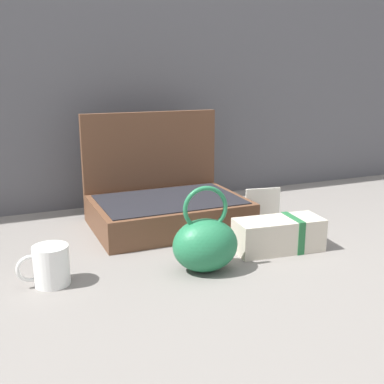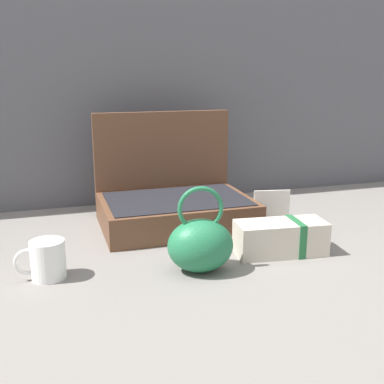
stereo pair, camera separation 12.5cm
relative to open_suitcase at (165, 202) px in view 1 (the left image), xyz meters
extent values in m
plane|color=slate|center=(-0.04, -0.25, -0.08)|extent=(6.00, 6.00, 0.00)
cube|color=#56565B|center=(-0.04, 0.33, 0.62)|extent=(3.20, 0.06, 1.40)
cube|color=brown|center=(0.00, -0.04, -0.03)|extent=(0.48, 0.32, 0.09)
cube|color=black|center=(0.00, -0.04, 0.02)|extent=(0.44, 0.29, 0.00)
cube|color=brown|center=(0.00, 0.14, 0.10)|extent=(0.48, 0.02, 0.36)
ellipsoid|color=#237247|center=(-0.04, -0.39, -0.01)|extent=(0.18, 0.15, 0.13)
torus|color=#237247|center=(-0.04, -0.39, 0.09)|extent=(0.11, 0.03, 0.11)
cube|color=beige|center=(0.21, -0.35, -0.03)|extent=(0.26, 0.13, 0.09)
cube|color=#236638|center=(0.25, -0.35, -0.03)|extent=(0.03, 0.11, 0.10)
cylinder|color=white|center=(-0.40, -0.32, -0.03)|extent=(0.08, 0.08, 0.10)
torus|color=white|center=(-0.45, -0.32, -0.03)|extent=(0.07, 0.01, 0.07)
cube|color=silver|center=(0.29, -0.13, -0.02)|extent=(0.12, 0.03, 0.12)
camera|label=1|loc=(-0.50, -1.38, 0.41)|focal=43.69mm
camera|label=2|loc=(-0.38, -1.43, 0.41)|focal=43.69mm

